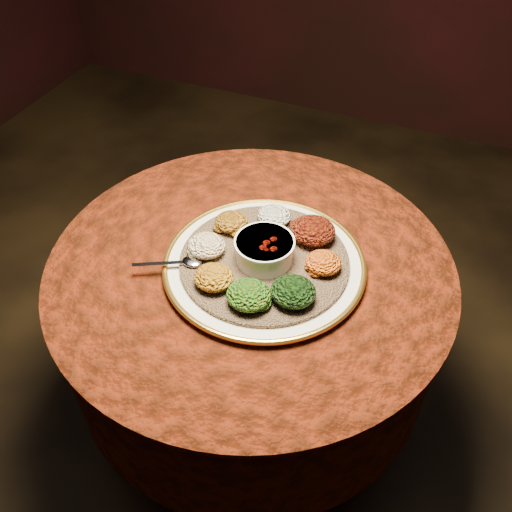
% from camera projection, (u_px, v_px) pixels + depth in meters
% --- Properties ---
extents(table, '(0.96, 0.96, 0.73)m').
position_uv_depth(table, '(251.00, 313.00, 1.46)').
color(table, black).
rests_on(table, ground).
extents(platter, '(0.57, 0.57, 0.02)m').
position_uv_depth(platter, '(264.00, 264.00, 1.32)').
color(platter, silver).
rests_on(platter, table).
extents(injera, '(0.48, 0.48, 0.01)m').
position_uv_depth(injera, '(264.00, 261.00, 1.31)').
color(injera, '#896444').
rests_on(injera, platter).
extents(stew_bowl, '(0.14, 0.14, 0.06)m').
position_uv_depth(stew_bowl, '(264.00, 249.00, 1.28)').
color(stew_bowl, silver).
rests_on(stew_bowl, injera).
extents(spoon, '(0.15, 0.08, 0.01)m').
position_uv_depth(spoon, '(187.00, 262.00, 1.29)').
color(spoon, silver).
rests_on(spoon, injera).
extents(portion_ayib, '(0.08, 0.08, 0.04)m').
position_uv_depth(portion_ayib, '(274.00, 216.00, 1.39)').
color(portion_ayib, beige).
rests_on(portion_ayib, injera).
extents(portion_kitfo, '(0.11, 0.10, 0.05)m').
position_uv_depth(portion_kitfo, '(313.00, 231.00, 1.34)').
color(portion_kitfo, black).
rests_on(portion_kitfo, injera).
extents(portion_tikil, '(0.08, 0.08, 0.04)m').
position_uv_depth(portion_tikil, '(324.00, 263.00, 1.27)').
color(portion_tikil, '#A26B0D').
rests_on(portion_tikil, injera).
extents(portion_gomen, '(0.10, 0.09, 0.05)m').
position_uv_depth(portion_gomen, '(293.00, 292.00, 1.20)').
color(portion_gomen, black).
rests_on(portion_gomen, injera).
extents(portion_mixveg, '(0.10, 0.09, 0.05)m').
position_uv_depth(portion_mixveg, '(249.00, 295.00, 1.20)').
color(portion_mixveg, maroon).
rests_on(portion_mixveg, injera).
extents(portion_kik, '(0.09, 0.08, 0.04)m').
position_uv_depth(portion_kik, '(214.00, 277.00, 1.24)').
color(portion_kik, '#AC730F').
rests_on(portion_kik, injera).
extents(portion_timatim, '(0.09, 0.08, 0.04)m').
position_uv_depth(portion_timatim, '(207.00, 246.00, 1.31)').
color(portion_timatim, maroon).
rests_on(portion_timatim, injera).
extents(portion_shiro, '(0.08, 0.08, 0.04)m').
position_uv_depth(portion_shiro, '(232.00, 222.00, 1.37)').
color(portion_shiro, '#895810').
rests_on(portion_shiro, injera).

